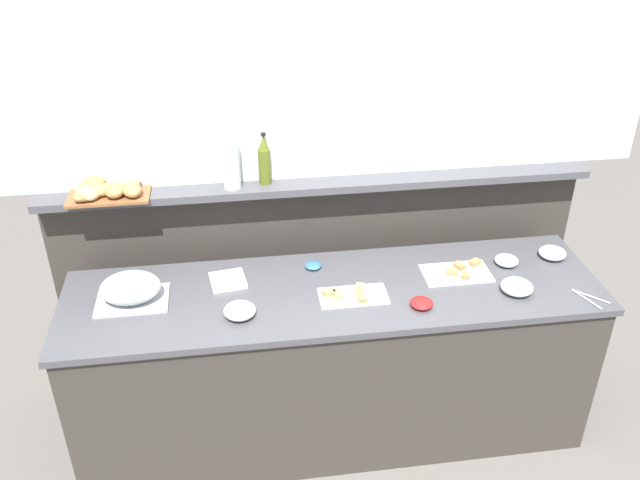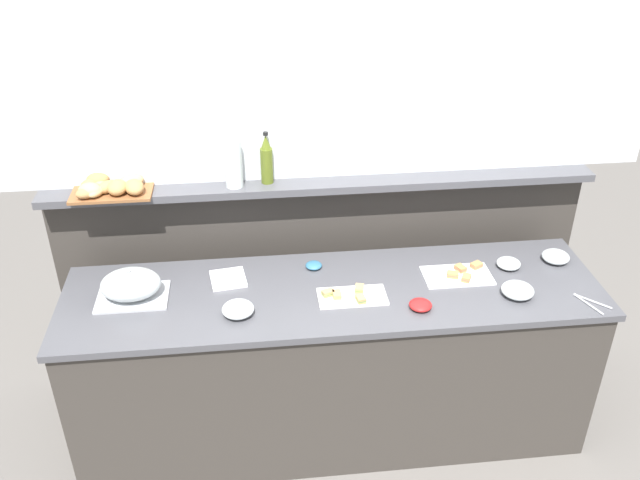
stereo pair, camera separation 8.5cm
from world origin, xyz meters
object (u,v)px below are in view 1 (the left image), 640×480
(glass_bowl_medium, at_px, (517,287))
(glass_bowl_extra, at_px, (552,253))
(sandwich_platter_front, at_px, (458,272))
(condiment_bowl_cream, at_px, (422,303))
(serving_cloche, at_px, (131,289))
(olive_oil_bottle, at_px, (264,161))
(bread_basket, at_px, (105,190))
(sandwich_platter_side, at_px, (351,295))
(napkin_stack, at_px, (228,280))
(glass_bowl_large, at_px, (240,311))
(glass_bowl_small, at_px, (506,261))
(serving_tongs, at_px, (588,298))
(water_carafe, at_px, (231,165))
(condiment_bowl_teal, at_px, (313,265))

(glass_bowl_medium, xyz_separation_m, glass_bowl_extra, (0.31, 0.28, -0.00))
(sandwich_platter_front, height_order, condiment_bowl_cream, condiment_bowl_cream)
(serving_cloche, height_order, olive_oil_bottle, olive_oil_bottle)
(sandwich_platter_front, bearing_deg, bread_basket, 167.64)
(glass_bowl_extra, bearing_deg, condiment_bowl_cream, -157.76)
(sandwich_platter_side, distance_m, glass_bowl_medium, 0.81)
(sandwich_platter_side, distance_m, napkin_stack, 0.63)
(sandwich_platter_side, relative_size, glass_bowl_extra, 2.33)
(condiment_bowl_cream, xyz_separation_m, bread_basket, (-1.47, 0.62, 0.39))
(glass_bowl_large, xyz_separation_m, olive_oil_bottle, (0.18, 0.63, 0.47))
(serving_cloche, bearing_deg, glass_bowl_small, 1.86)
(glass_bowl_small, distance_m, serving_tongs, 0.44)
(serving_cloche, xyz_separation_m, olive_oil_bottle, (0.68, 0.44, 0.42))
(sandwich_platter_side, xyz_separation_m, glass_bowl_extra, (1.12, 0.20, 0.02))
(sandwich_platter_side, bearing_deg, sandwich_platter_front, 12.16)
(serving_cloche, height_order, glass_bowl_extra, serving_cloche)
(serving_tongs, bearing_deg, glass_bowl_medium, 162.78)
(glass_bowl_extra, bearing_deg, water_carafe, 168.95)
(serving_cloche, bearing_deg, glass_bowl_large, -20.44)
(serving_tongs, bearing_deg, glass_bowl_large, 176.63)
(serving_cloche, height_order, bread_basket, bread_basket)
(serving_cloche, xyz_separation_m, glass_bowl_large, (0.50, -0.19, -0.05))
(napkin_stack, bearing_deg, serving_tongs, -12.76)
(glass_bowl_large, xyz_separation_m, serving_tongs, (1.66, -0.10, -0.02))
(condiment_bowl_teal, bearing_deg, serving_tongs, -19.65)
(condiment_bowl_teal, distance_m, napkin_stack, 0.44)
(sandwich_platter_side, xyz_separation_m, glass_bowl_medium, (0.80, -0.07, 0.02))
(serving_tongs, relative_size, water_carafe, 0.71)
(glass_bowl_large, height_order, olive_oil_bottle, olive_oil_bottle)
(condiment_bowl_teal, bearing_deg, glass_bowl_extra, -3.50)
(napkin_stack, bearing_deg, olive_oil_bottle, 56.18)
(glass_bowl_small, relative_size, glass_bowl_extra, 0.86)
(sandwich_platter_side, relative_size, water_carafe, 1.33)
(glass_bowl_medium, height_order, glass_bowl_extra, glass_bowl_medium)
(sandwich_platter_front, height_order, serving_cloche, serving_cloche)
(sandwich_platter_side, xyz_separation_m, bread_basket, (-1.15, 0.50, 0.40))
(glass_bowl_small, distance_m, glass_bowl_extra, 0.27)
(serving_cloche, xyz_separation_m, glass_bowl_extra, (2.16, 0.09, -0.05))
(glass_bowl_large, bearing_deg, serving_cloche, 159.56)
(condiment_bowl_teal, relative_size, napkin_stack, 0.50)
(glass_bowl_extra, height_order, condiment_bowl_cream, glass_bowl_extra)
(sandwich_platter_front, distance_m, bread_basket, 1.81)
(glass_bowl_small, distance_m, water_carafe, 1.50)
(condiment_bowl_teal, bearing_deg, olive_oil_bottle, 128.00)
(condiment_bowl_teal, relative_size, water_carafe, 0.34)
(olive_oil_bottle, bearing_deg, glass_bowl_extra, -13.27)
(glass_bowl_large, bearing_deg, serving_tongs, -3.37)
(serving_cloche, distance_m, serving_tongs, 2.19)
(glass_bowl_large, height_order, napkin_stack, glass_bowl_large)
(sandwich_platter_side, height_order, bread_basket, bread_basket)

